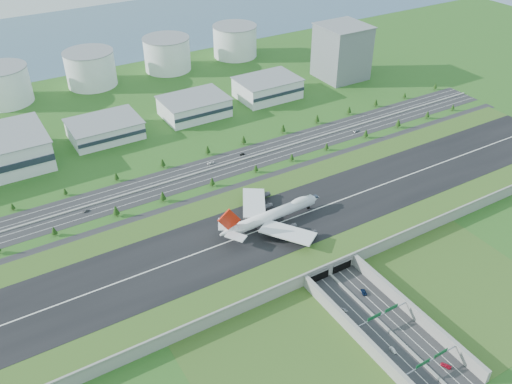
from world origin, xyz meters
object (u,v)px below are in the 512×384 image
boeing_747 (272,215)px  car_0 (344,310)px  car_6 (356,131)px  car_1 (393,350)px  car_3 (446,366)px  car_2 (364,292)px  car_4 (86,211)px  car_7 (210,163)px  fuel_tank_a (3,85)px  office_tower (342,52)px  car_5 (242,154)px

boeing_747 → car_0: (-2.83, -79.59, -14.04)m
car_6 → car_1: bearing=136.8°
car_0 → car_3: (19.64, -55.52, 0.03)m
car_2 → car_3: size_ratio=1.03×
car_4 → car_7: bearing=-95.9°
boeing_747 → car_4: boeing_747 is taller
car_1 → car_6: (140.10, 198.55, 0.10)m
boeing_747 → car_1: (0.98, -114.37, -14.05)m
car_1 → car_4: bearing=122.2°
car_1 → car_6: 243.00m
car_0 → fuel_tank_a: bearing=83.1°
office_tower → car_0: 345.76m
fuel_tank_a → car_3: fuel_tank_a is taller
car_7 → car_4: bearing=-73.2°
car_5 → car_6: 108.02m
car_2 → car_5: (18.66, 174.31, -0.09)m
car_2 → car_3: (1.26, -60.69, 0.01)m
car_5 → car_6: size_ratio=0.69×
car_7 → boeing_747: bearing=6.4°
office_tower → car_1: size_ratio=12.42×
boeing_747 → car_3: 136.86m
fuel_tank_a → car_2: size_ratio=9.10×
car_2 → car_5: 175.31m
car_4 → car_6: bearing=-103.9°
fuel_tank_a → car_4: 221.81m
car_4 → car_7: car_7 is taller
office_tower → car_5: size_ratio=13.51×
car_1 → car_7: bearing=94.7°
boeing_747 → car_1: size_ratio=17.91×
office_tower → fuel_tank_a: size_ratio=1.10×
fuel_tank_a → boeing_747: (111.66, -307.89, -2.60)m
car_0 → car_6: (143.91, 163.77, 0.08)m
car_0 → car_7: bearing=64.7°
car_6 → car_5: bearing=73.6°
office_tower → car_0: size_ratio=12.61×
car_0 → boeing_747: bearing=65.3°
car_5 → car_4: bearing=-83.0°
car_7 → office_tower: bearing=124.0°
car_0 → car_7: (8.22, 179.91, 0.10)m
car_4 → car_6: size_ratio=0.77×
car_2 → car_3: 60.70m
car_7 → car_6: bearing=92.7°
car_7 → car_5: bearing=98.7°
office_tower → car_1: office_tower is taller
car_3 → car_1: bearing=-76.2°
office_tower → boeing_747: bearing=-137.2°
car_3 → car_5: 235.64m
car_6 → car_3: bearing=142.5°
boeing_747 → car_3: size_ratio=14.89×
boeing_747 → car_0: 80.87m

